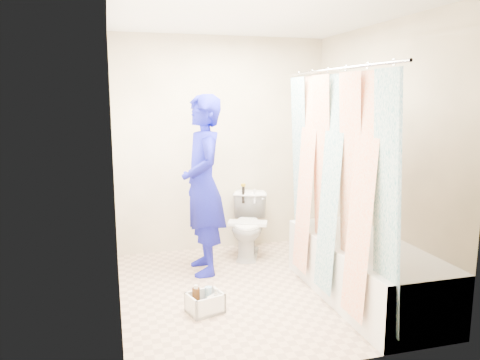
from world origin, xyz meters
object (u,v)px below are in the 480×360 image
object	(u,v)px
cleaning_caddy	(206,303)
toilet	(248,226)
plumber	(203,185)
bathtub	(364,269)

from	to	relation	value
cleaning_caddy	toilet	bearing A→B (deg)	42.91
toilet	plumber	world-z (taller)	plumber
cleaning_caddy	plumber	bearing A→B (deg)	62.96
toilet	cleaning_caddy	world-z (taller)	toilet
bathtub	plumber	xyz separation A→B (m)	(-1.21, 1.01, 0.61)
toilet	plumber	xyz separation A→B (m)	(-0.57, -0.34, 0.54)
bathtub	cleaning_caddy	world-z (taller)	bathtub
bathtub	plumber	bearing A→B (deg)	140.30
bathtub	cleaning_caddy	distance (m)	1.39
toilet	cleaning_caddy	xyz separation A→B (m)	(-0.73, -1.25, -0.26)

